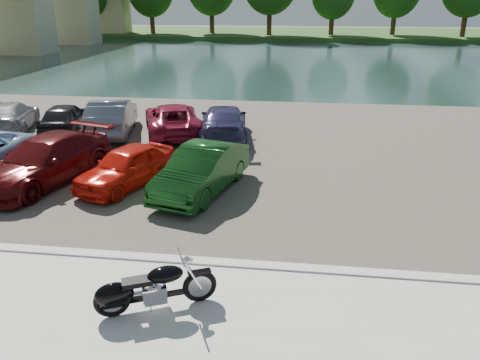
% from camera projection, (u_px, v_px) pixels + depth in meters
% --- Properties ---
extents(ground, '(200.00, 200.00, 0.00)m').
position_uv_depth(ground, '(180.00, 322.00, 8.73)').
color(ground, '#595447').
rests_on(ground, ground).
extents(promenade, '(60.00, 6.00, 0.10)m').
position_uv_depth(promenade, '(165.00, 358.00, 7.78)').
color(promenade, '#B8B5AE').
rests_on(promenade, ground).
extents(kerb, '(60.00, 0.30, 0.14)m').
position_uv_depth(kerb, '(202.00, 263.00, 10.55)').
color(kerb, '#B8B5AE').
rests_on(kerb, ground).
extents(parking_lot, '(60.00, 18.00, 0.04)m').
position_uv_depth(parking_lot, '(247.00, 147.00, 18.88)').
color(parking_lot, '#464238').
rests_on(parking_lot, ground).
extents(river, '(120.00, 40.00, 0.00)m').
position_uv_depth(river, '(281.00, 60.00, 45.68)').
color(river, '#1B312E').
rests_on(river, ground).
extents(far_bank, '(120.00, 24.00, 0.60)m').
position_uv_depth(far_bank, '(291.00, 34.00, 75.14)').
color(far_bank, '#234E1B').
rests_on(far_bank, ground).
extents(motorcycle, '(2.19, 1.18, 1.05)m').
position_uv_depth(motorcycle, '(145.00, 290.00, 8.73)').
color(motorcycle, black).
rests_on(motorcycle, promenade).
extents(car_3, '(3.29, 5.41, 1.47)m').
position_uv_depth(car_3, '(45.00, 160.00, 15.02)').
color(car_3, '#4C0A0D').
rests_on(car_3, parking_lot).
extents(car_4, '(2.75, 4.01, 1.27)m').
position_uv_depth(car_4, '(127.00, 166.00, 14.80)').
color(car_4, red).
rests_on(car_4, parking_lot).
extents(car_5, '(2.52, 4.52, 1.41)m').
position_uv_depth(car_5, '(202.00, 170.00, 14.27)').
color(car_5, '#103E13').
rests_on(car_5, parking_lot).
extents(car_7, '(3.17, 4.87, 1.31)m').
position_uv_depth(car_7, '(10.00, 116.00, 20.96)').
color(car_7, '#9998A0').
rests_on(car_7, parking_lot).
extents(car_8, '(2.19, 4.00, 1.29)m').
position_uv_depth(car_8, '(65.00, 117.00, 20.86)').
color(car_8, black).
rests_on(car_8, parking_lot).
extents(car_9, '(2.58, 4.91, 1.54)m').
position_uv_depth(car_9, '(112.00, 117.00, 20.43)').
color(car_9, slate).
rests_on(car_9, parking_lot).
extents(car_10, '(3.77, 5.33, 1.35)m').
position_uv_depth(car_10, '(173.00, 119.00, 20.41)').
color(car_10, maroon).
rests_on(car_10, parking_lot).
extents(car_11, '(2.65, 5.03, 1.39)m').
position_uv_depth(car_11, '(224.00, 122.00, 19.88)').
color(car_11, navy).
rests_on(car_11, parking_lot).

